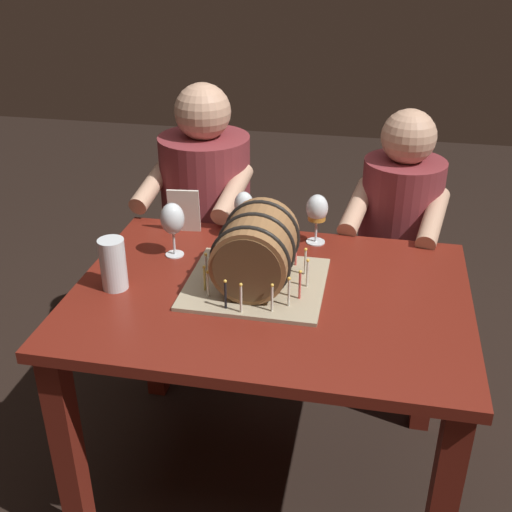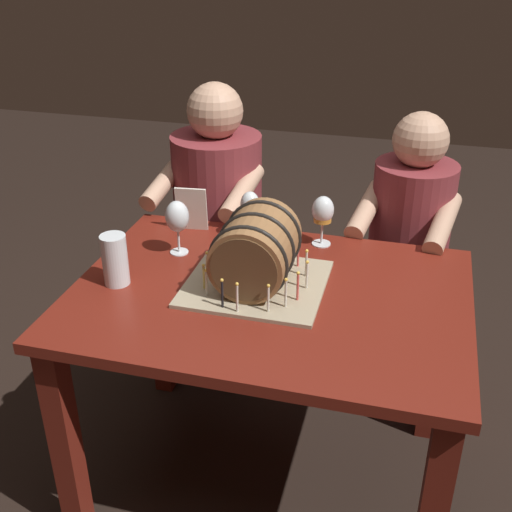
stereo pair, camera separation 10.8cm
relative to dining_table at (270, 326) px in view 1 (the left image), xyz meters
The scene contains 10 objects.
ground_plane 0.63m from the dining_table, ahead, with size 8.00×8.00×0.00m, color black.
dining_table is the anchor object (origin of this frame).
barrel_cake 0.24m from the dining_table, 151.13° to the left, with size 0.41×0.38×0.24m.
wine_glass_empty 0.46m from the dining_table, 154.43° to the left, with size 0.08×0.08×0.18m.
wine_glass_red 0.44m from the dining_table, 114.33° to the left, with size 0.07×0.07×0.17m.
wine_glass_amber 0.44m from the dining_table, 74.75° to the left, with size 0.07×0.07×0.17m.
beer_pint 0.50m from the dining_table, behind, with size 0.08×0.08×0.16m.
menu_card 0.54m from the dining_table, 136.85° to the left, with size 0.11×0.01×0.16m, color silver.
person_seated_left 0.77m from the dining_table, 119.62° to the left, with size 0.42×0.50×1.20m.
person_seated_right 0.78m from the dining_table, 60.42° to the left, with size 0.40×0.49×1.14m.
Camera 1 is at (0.28, -1.61, 1.74)m, focal length 45.08 mm.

